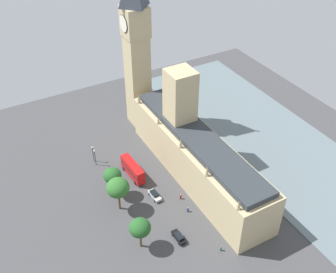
% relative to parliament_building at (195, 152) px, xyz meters
% --- Properties ---
extents(ground_plane, '(130.26, 130.26, 0.00)m').
position_rel_parliament_building_xyz_m(ground_plane, '(1.99, 1.43, -8.33)').
color(ground_plane, '#424244').
extents(river_thames, '(36.42, 117.23, 0.25)m').
position_rel_parliament_building_xyz_m(river_thames, '(-29.93, 1.43, -8.21)').
color(river_thames, slate).
rests_on(river_thames, ground).
extents(parliament_building, '(12.72, 57.01, 30.13)m').
position_rel_parliament_building_xyz_m(parliament_building, '(0.00, 0.00, 0.00)').
color(parliament_building, tan).
rests_on(parliament_building, ground).
extents(clock_tower, '(7.59, 7.59, 54.69)m').
position_rel_parliament_building_xyz_m(clock_tower, '(1.88, -32.80, 19.96)').
color(clock_tower, tan).
rests_on(clock_tower, ground).
extents(double_decker_bus_midblock, '(3.09, 10.62, 4.75)m').
position_rel_parliament_building_xyz_m(double_decker_bus_midblock, '(16.27, -7.94, -5.70)').
color(double_decker_bus_midblock, red).
rests_on(double_decker_bus_midblock, ground).
extents(car_silver_trailing, '(2.12, 4.88, 1.74)m').
position_rel_parliament_building_xyz_m(car_silver_trailing, '(14.80, 3.00, -7.44)').
color(car_silver_trailing, '#B7B7BC').
rests_on(car_silver_trailing, ground).
extents(car_black_corner, '(1.85, 4.73, 1.74)m').
position_rel_parliament_building_xyz_m(car_black_corner, '(16.33, 18.83, -7.44)').
color(car_black_corner, black).
rests_on(car_black_corner, ground).
extents(pedestrian_opposite_hall, '(0.48, 0.59, 1.58)m').
position_rel_parliament_building_xyz_m(pedestrian_opposite_hall, '(9.54, 12.01, -7.62)').
color(pedestrian_opposite_hall, navy).
rests_on(pedestrian_opposite_hall, ground).
extents(pedestrian_kerbside, '(0.56, 0.45, 1.54)m').
position_rel_parliament_building_xyz_m(pedestrian_kerbside, '(9.11, 26.75, -7.64)').
color(pedestrian_kerbside, '#336B60').
rests_on(pedestrian_kerbside, ground).
extents(pedestrian_leading, '(0.58, 0.47, 1.65)m').
position_rel_parliament_building_xyz_m(pedestrian_leading, '(8.78, 6.99, -7.59)').
color(pedestrian_leading, maroon).
rests_on(pedestrian_leading, ground).
extents(plane_tree_far_end, '(4.95, 4.95, 9.40)m').
position_rel_parliament_building_xyz_m(plane_tree_far_end, '(24.19, -3.41, -1.11)').
color(plane_tree_far_end, brown).
rests_on(plane_tree_far_end, ground).
extents(plane_tree_under_trees, '(5.30, 5.30, 8.99)m').
position_rel_parliament_building_xyz_m(plane_tree_under_trees, '(25.47, 16.06, -1.64)').
color(plane_tree_under_trees, brown).
rests_on(plane_tree_under_trees, ground).
extents(plane_tree_by_river_gate, '(6.12, 6.12, 10.32)m').
position_rel_parliament_building_xyz_m(plane_tree_by_river_gate, '(24.94, 2.06, -0.66)').
color(plane_tree_by_river_gate, brown).
rests_on(plane_tree_by_river_gate, ground).
extents(street_lamp_near_tower, '(0.56, 0.56, 5.74)m').
position_rel_parliament_building_xyz_m(street_lamp_near_tower, '(24.02, -17.96, -4.28)').
color(street_lamp_near_tower, black).
rests_on(street_lamp_near_tower, ground).
extents(street_lamp_slot_10, '(0.56, 0.56, 5.73)m').
position_rel_parliament_building_xyz_m(street_lamp_slot_10, '(23.93, -19.84, -4.28)').
color(street_lamp_slot_10, black).
rests_on(street_lamp_slot_10, ground).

